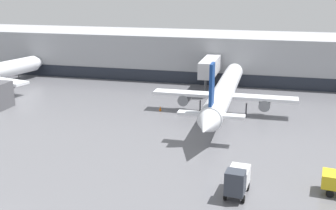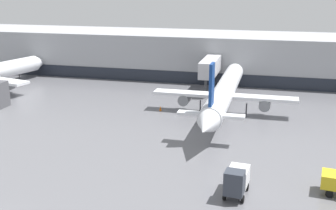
{
  "view_description": "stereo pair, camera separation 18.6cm",
  "coord_description": "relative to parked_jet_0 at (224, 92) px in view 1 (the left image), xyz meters",
  "views": [
    {
      "loc": [
        22.46,
        -24.75,
        18.64
      ],
      "look_at": [
        9.0,
        28.23,
        3.0
      ],
      "focal_mm": 45.0,
      "sensor_mm": 36.0,
      "label": 1
    },
    {
      "loc": [
        22.64,
        -24.7,
        18.64
      ],
      "look_at": [
        9.0,
        28.23,
        3.0
      ],
      "focal_mm": 45.0,
      "sensor_mm": 36.0,
      "label": 2
    }
  ],
  "objects": [
    {
      "name": "terminal_building",
      "position": [
        -15.57,
        25.86,
        1.19
      ],
      "size": [
        160.0,
        26.34,
        9.0
      ],
      "color": "#9EA0A5",
      "rests_on": "ground_plane"
    },
    {
      "name": "parked_jet_0",
      "position": [
        0.0,
        0.0,
        0.0
      ],
      "size": [
        21.37,
        37.37,
        9.9
      ],
      "rotation": [
        0.0,
        0.0,
        1.57
      ],
      "color": "silver",
      "rests_on": "ground_plane"
    },
    {
      "name": "service_truck_0",
      "position": [
        4.36,
        -25.39,
        -1.72
      ],
      "size": [
        2.15,
        4.16,
        2.88
      ],
      "rotation": [
        0.0,
        0.0,
        4.62
      ],
      "color": "silver",
      "rests_on": "ground_plane"
    },
    {
      "name": "traffic_cone_2",
      "position": [
        -9.57,
        -1.03,
        -2.94
      ],
      "size": [
        0.38,
        0.38,
        0.74
      ],
      "color": "orange",
      "rests_on": "ground_plane"
    }
  ]
}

